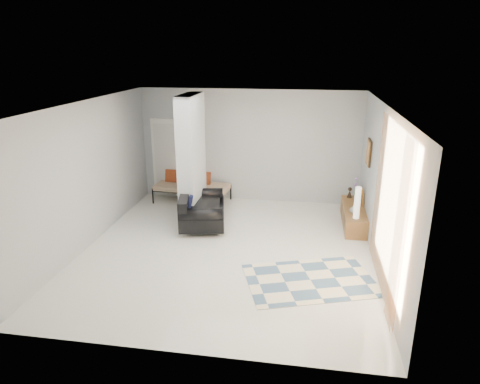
# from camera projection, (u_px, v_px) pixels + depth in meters

# --- Properties ---
(floor) EXTENTS (6.00, 6.00, 0.00)m
(floor) POSITION_uv_depth(u_px,v_px,m) (227.00, 250.00, 8.31)
(floor) COLOR white
(floor) RESTS_ON ground
(ceiling) EXTENTS (6.00, 6.00, 0.00)m
(ceiling) POSITION_uv_depth(u_px,v_px,m) (226.00, 104.00, 7.41)
(ceiling) COLOR white
(ceiling) RESTS_ON wall_back
(wall_back) EXTENTS (6.00, 0.00, 6.00)m
(wall_back) POSITION_uv_depth(u_px,v_px,m) (249.00, 146.00, 10.67)
(wall_back) COLOR #ACAFB1
(wall_back) RESTS_ON ground
(wall_front) EXTENTS (6.00, 0.00, 6.00)m
(wall_front) POSITION_uv_depth(u_px,v_px,m) (179.00, 255.00, 5.05)
(wall_front) COLOR #ACAFB1
(wall_front) RESTS_ON ground
(wall_left) EXTENTS (0.00, 6.00, 6.00)m
(wall_left) POSITION_uv_depth(u_px,v_px,m) (87.00, 175.00, 8.27)
(wall_left) COLOR #ACAFB1
(wall_left) RESTS_ON ground
(wall_right) EXTENTS (0.00, 6.00, 6.00)m
(wall_right) POSITION_uv_depth(u_px,v_px,m) (381.00, 189.00, 7.45)
(wall_right) COLOR #ACAFB1
(wall_right) RESTS_ON ground
(partition_column) EXTENTS (0.35, 1.20, 2.80)m
(partition_column) POSITION_uv_depth(u_px,v_px,m) (192.00, 158.00, 9.52)
(partition_column) COLOR silver
(partition_column) RESTS_ON floor
(hallway_door) EXTENTS (0.85, 0.06, 2.04)m
(hallway_door) POSITION_uv_depth(u_px,v_px,m) (169.00, 158.00, 11.07)
(hallway_door) COLOR white
(hallway_door) RESTS_ON floor
(curtain) EXTENTS (0.00, 2.55, 2.55)m
(curtain) POSITION_uv_depth(u_px,v_px,m) (388.00, 209.00, 6.37)
(curtain) COLOR orange
(curtain) RESTS_ON wall_right
(wall_art) EXTENTS (0.04, 0.45, 0.55)m
(wall_art) POSITION_uv_depth(u_px,v_px,m) (369.00, 152.00, 8.96)
(wall_art) COLOR #37220F
(wall_art) RESTS_ON wall_right
(media_console) EXTENTS (0.45, 1.69, 0.80)m
(media_console) POSITION_uv_depth(u_px,v_px,m) (353.00, 216.00, 9.45)
(media_console) COLOR brown
(media_console) RESTS_ON floor
(loveseat) EXTENTS (1.22, 1.74, 0.76)m
(loveseat) POSITION_uv_depth(u_px,v_px,m) (200.00, 209.00, 9.43)
(loveseat) COLOR silver
(loveseat) RESTS_ON floor
(daybed) EXTENTS (1.92, 0.94, 0.77)m
(daybed) POSITION_uv_depth(u_px,v_px,m) (191.00, 186.00, 10.85)
(daybed) COLOR black
(daybed) RESTS_ON floor
(area_rug) EXTENTS (2.46, 2.01, 0.01)m
(area_rug) POSITION_uv_depth(u_px,v_px,m) (310.00, 280.00, 7.22)
(area_rug) COLOR beige
(area_rug) RESTS_ON floor
(cylinder_lamp) EXTENTS (0.12, 0.12, 0.67)m
(cylinder_lamp) POSITION_uv_depth(u_px,v_px,m) (357.00, 203.00, 8.71)
(cylinder_lamp) COLOR white
(cylinder_lamp) RESTS_ON media_console
(bronze_figurine) EXTENTS (0.13, 0.13, 0.24)m
(bronze_figurine) POSITION_uv_depth(u_px,v_px,m) (350.00, 192.00, 10.00)
(bronze_figurine) COLOR black
(bronze_figurine) RESTS_ON media_console
(vase) EXTENTS (0.18, 0.18, 0.17)m
(vase) POSITION_uv_depth(u_px,v_px,m) (353.00, 209.00, 9.07)
(vase) COLOR silver
(vase) RESTS_ON media_console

